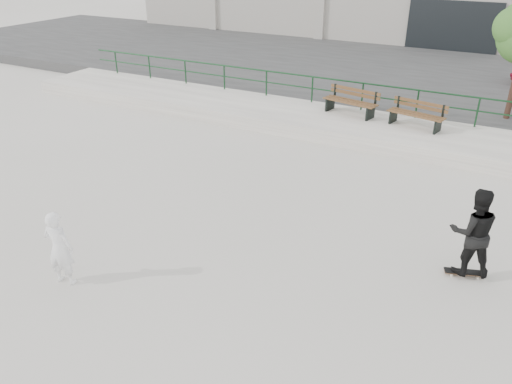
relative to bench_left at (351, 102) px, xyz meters
The scene contains 9 objects.
ground 10.22m from the bench_left, 83.31° to the right, with size 120.00×120.00×0.00m, color #B4B0A5.
ledge 1.51m from the bench_left, 26.90° to the right, with size 30.00×3.00×0.50m, color #B2ABA2.
parking_strip 8.02m from the bench_left, 81.47° to the left, with size 60.00×14.00×0.50m, color #383838.
railing 1.40m from the bench_left, 30.53° to the left, with size 28.00×0.06×1.03m.
bench_left is the anchor object (origin of this frame).
bench_right 2.42m from the bench_left, ahead, with size 1.98×0.93×0.88m.
skateboard 9.20m from the bench_left, 56.31° to the right, with size 0.80×0.45×0.09m.
standing_skater 9.16m from the bench_left, 56.31° to the right, with size 0.92×0.72×1.89m, color black.
seated_skater 11.86m from the bench_left, 99.70° to the right, with size 0.59×0.39×1.62m, color white.
Camera 1 is at (4.11, -6.98, 6.22)m, focal length 35.00 mm.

